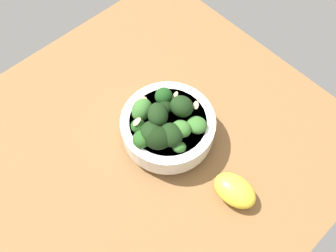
# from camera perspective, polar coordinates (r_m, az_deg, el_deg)

# --- Properties ---
(ground_plane) EXTENTS (0.67, 0.67, 0.05)m
(ground_plane) POSITION_cam_1_polar(r_m,az_deg,el_deg) (0.71, -2.35, -2.60)
(ground_plane) COLOR brown
(bowl_of_broccoli) EXTENTS (0.17, 0.17, 0.11)m
(bowl_of_broccoli) POSITION_cam_1_polar(r_m,az_deg,el_deg) (0.64, -0.26, -0.00)
(bowl_of_broccoli) COLOR white
(bowl_of_broccoli) RESTS_ON ground_plane
(lemon_wedge) EXTENTS (0.06, 0.09, 0.04)m
(lemon_wedge) POSITION_cam_1_polar(r_m,az_deg,el_deg) (0.63, 10.71, -10.17)
(lemon_wedge) COLOR yellow
(lemon_wedge) RESTS_ON ground_plane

